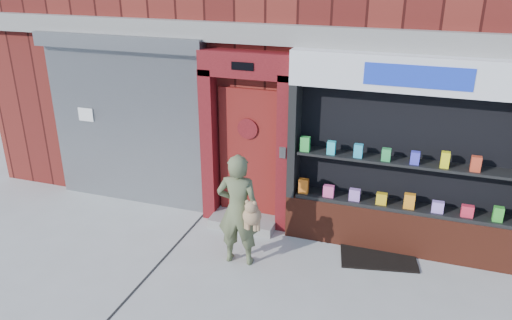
% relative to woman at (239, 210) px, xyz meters
% --- Properties ---
extents(ground, '(80.00, 80.00, 0.00)m').
position_rel_woman_xyz_m(ground, '(0.44, -0.68, -0.86)').
color(ground, '#9E9E99').
rests_on(ground, ground).
extents(shutter_bay, '(3.10, 0.30, 3.04)m').
position_rel_woman_xyz_m(shutter_bay, '(-2.56, 1.25, 0.86)').
color(shutter_bay, gray).
rests_on(shutter_bay, ground).
extents(red_door_bay, '(1.52, 0.58, 2.90)m').
position_rel_woman_xyz_m(red_door_bay, '(-0.31, 1.18, 0.60)').
color(red_door_bay, '#500D11').
rests_on(red_door_bay, ground).
extents(pharmacy_bay, '(3.50, 0.41, 3.00)m').
position_rel_woman_xyz_m(pharmacy_bay, '(2.19, 1.13, 0.52)').
color(pharmacy_bay, maroon).
rests_on(pharmacy_bay, ground).
extents(woman, '(0.72, 0.50, 1.71)m').
position_rel_woman_xyz_m(woman, '(0.00, 0.00, 0.00)').
color(woman, '#596140').
rests_on(woman, ground).
extents(doormat, '(1.24, 0.98, 0.03)m').
position_rel_woman_xyz_m(doormat, '(1.94, 0.80, -0.84)').
color(doormat, black).
rests_on(doormat, ground).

